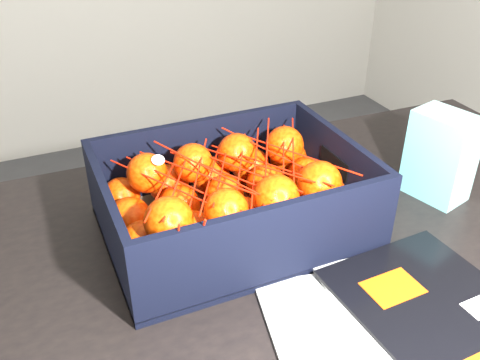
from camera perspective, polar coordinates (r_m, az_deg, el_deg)
name	(u,v)px	position (r m, az deg, el deg)	size (l,w,h in m)	color
table	(318,297)	(0.89, 8.45, -12.43)	(1.22, 0.84, 0.75)	black
magazine_stack	(414,327)	(0.72, 18.35, -14.86)	(0.36, 0.32, 0.02)	silver
produce_crate	(232,207)	(0.83, -0.84, -2.96)	(0.40, 0.30, 0.13)	brown
clementine_heap	(232,198)	(0.82, -0.84, -1.96)	(0.38, 0.27, 0.12)	#FF3C05
mesh_net	(230,172)	(0.79, -1.09, 0.91)	(0.33, 0.26, 0.09)	red
retail_carton	(440,156)	(0.97, 20.90, 2.45)	(0.07, 0.10, 0.16)	white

